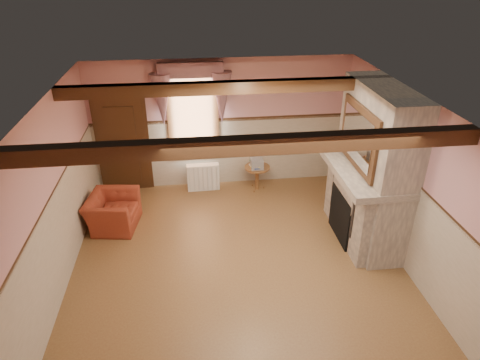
{
  "coord_description": "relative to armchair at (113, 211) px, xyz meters",
  "views": [
    {
      "loc": [
        -0.65,
        -5.63,
        4.63
      ],
      "look_at": [
        0.13,
        0.8,
        1.19
      ],
      "focal_mm": 32.0,
      "sensor_mm": 36.0,
      "label": 1
    }
  ],
  "objects": [
    {
      "name": "side_table",
      "position": [
        2.94,
        1.11,
        -0.04
      ],
      "size": [
        0.57,
        0.57,
        0.55
      ],
      "primitive_type": "cylinder",
      "rotation": [
        0.0,
        0.0,
        0.05
      ],
      "color": "brown",
      "rests_on": "floor"
    },
    {
      "name": "radiator",
      "position": [
        1.76,
        1.24,
        -0.02
      ],
      "size": [
        0.71,
        0.2,
        0.6
      ],
      "primitive_type": "cube",
      "rotation": [
        0.0,
        0.0,
        0.03
      ],
      "color": "white",
      "rests_on": "floor"
    },
    {
      "name": "door",
      "position": [
        0.11,
        1.48,
        0.73
      ],
      "size": [
        1.1,
        0.1,
        2.1
      ],
      "primitive_type": "cube",
      "color": "black",
      "rests_on": "floor"
    },
    {
      "name": "mantel",
      "position": [
        4.46,
        -0.86,
        1.04
      ],
      "size": [
        1.05,
        2.05,
        0.12
      ],
      "primitive_type": "cube",
      "color": "gray",
      "rests_on": "fireplace"
    },
    {
      "name": "ceiling_beam_back",
      "position": [
        2.21,
        -0.26,
        2.38
      ],
      "size": [
        5.5,
        0.18,
        0.2
      ],
      "primitive_type": "cube",
      "color": "black",
      "rests_on": "ceiling"
    },
    {
      "name": "candle_red",
      "position": [
        4.46,
        -1.54,
        1.18
      ],
      "size": [
        0.06,
        0.06,
        0.16
      ],
      "primitive_type": "cylinder",
      "color": "#9E2B13",
      "rests_on": "mantel"
    },
    {
      "name": "bowl",
      "position": [
        4.46,
        -0.67,
        1.14
      ],
      "size": [
        0.32,
        0.32,
        0.08
      ],
      "primitive_type": "imported",
      "color": "brown",
      "rests_on": "mantel"
    },
    {
      "name": "ceiling",
      "position": [
        2.21,
        -1.46,
        2.48
      ],
      "size": [
        5.5,
        6.0,
        0.01
      ],
      "primitive_type": "cube",
      "color": "silver",
      "rests_on": "wall_back"
    },
    {
      "name": "fireplace",
      "position": [
        4.64,
        -0.86,
        1.08
      ],
      "size": [
        0.85,
        2.0,
        2.8
      ],
      "primitive_type": "cube",
      "color": "gray",
      "rests_on": "floor"
    },
    {
      "name": "window_drapes",
      "position": [
        1.61,
        1.42,
        1.93
      ],
      "size": [
        1.3,
        0.14,
        1.4
      ],
      "primitive_type": "cube",
      "color": "gray",
      "rests_on": "wall_back"
    },
    {
      "name": "oil_lamp",
      "position": [
        4.46,
        -0.58,
        1.24
      ],
      "size": [
        0.11,
        0.11,
        0.28
      ],
      "primitive_type": "cylinder",
      "color": "gold",
      "rests_on": "mantel"
    },
    {
      "name": "chair_rail",
      "position": [
        2.21,
        -1.46,
        1.18
      ],
      "size": [
        5.5,
        6.0,
        0.08
      ],
      "primitive_type": null,
      "color": "black",
      "rests_on": "wainscot"
    },
    {
      "name": "jar_yellow",
      "position": [
        4.46,
        -1.45,
        1.16
      ],
      "size": [
        0.06,
        0.06,
        0.12
      ],
      "primitive_type": "cylinder",
      "color": "gold",
      "rests_on": "mantel"
    },
    {
      "name": "wall_front",
      "position": [
        2.21,
        -4.46,
        1.08
      ],
      "size": [
        5.5,
        0.02,
        2.8
      ],
      "primitive_type": "cube",
      "color": "#D09095",
      "rests_on": "floor"
    },
    {
      "name": "window",
      "position": [
        1.61,
        1.51,
        1.33
      ],
      "size": [
        1.06,
        0.08,
        2.02
      ],
      "primitive_type": "cube",
      "color": "white",
      "rests_on": "wall_back"
    },
    {
      "name": "overmantel_mirror",
      "position": [
        4.27,
        -0.86,
        1.65
      ],
      "size": [
        0.06,
        1.44,
        1.04
      ],
      "primitive_type": "cube",
      "color": "silver",
      "rests_on": "fireplace"
    },
    {
      "name": "book_stack",
      "position": [
        2.92,
        1.07,
        0.33
      ],
      "size": [
        0.26,
        0.32,
        0.2
      ],
      "primitive_type": "cube",
      "rotation": [
        0.0,
        0.0,
        0.0
      ],
      "color": "#B7AD8C",
      "rests_on": "side_table"
    },
    {
      "name": "floor",
      "position": [
        2.21,
        -1.46,
        -0.32
      ],
      "size": [
        5.5,
        6.0,
        0.01
      ],
      "primitive_type": "cube",
      "color": "brown",
      "rests_on": "ground"
    },
    {
      "name": "mantel_clock",
      "position": [
        4.46,
        -0.06,
        1.2
      ],
      "size": [
        0.14,
        0.24,
        0.2
      ],
      "primitive_type": "cube",
      "color": "black",
      "rests_on": "mantel"
    },
    {
      "name": "wall_left",
      "position": [
        -0.54,
        -1.46,
        1.08
      ],
      "size": [
        0.02,
        6.0,
        2.8
      ],
      "primitive_type": "cube",
      "color": "#D09095",
      "rests_on": "floor"
    },
    {
      "name": "ceiling_beam_front",
      "position": [
        2.21,
        -2.66,
        2.38
      ],
      "size": [
        5.5,
        0.18,
        0.2
      ],
      "primitive_type": "cube",
      "color": "black",
      "rests_on": "ceiling"
    },
    {
      "name": "wall_right",
      "position": [
        4.96,
        -1.46,
        1.08
      ],
      "size": [
        0.02,
        6.0,
        2.8
      ],
      "primitive_type": "cube",
      "color": "#D09095",
      "rests_on": "floor"
    },
    {
      "name": "wainscot",
      "position": [
        2.21,
        -1.46,
        0.43
      ],
      "size": [
        5.5,
        6.0,
        1.5
      ],
      "primitive_type": null,
      "color": "#C1B19B",
      "rests_on": "floor"
    },
    {
      "name": "firebox",
      "position": [
        4.21,
        -0.86,
        0.13
      ],
      "size": [
        0.2,
        0.95,
        0.9
      ],
      "primitive_type": "cube",
      "color": "black",
      "rests_on": "floor"
    },
    {
      "name": "wall_back",
      "position": [
        2.21,
        1.54,
        1.08
      ],
      "size": [
        5.5,
        0.02,
        2.8
      ],
      "primitive_type": "cube",
      "color": "#D09095",
      "rests_on": "floor"
    },
    {
      "name": "armchair",
      "position": [
        0.0,
        0.0,
        0.0
      ],
      "size": [
        0.99,
        1.1,
        0.64
      ],
      "primitive_type": "imported",
      "rotation": [
        0.0,
        0.0,
        1.42
      ],
      "color": "maroon",
      "rests_on": "floor"
    }
  ]
}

